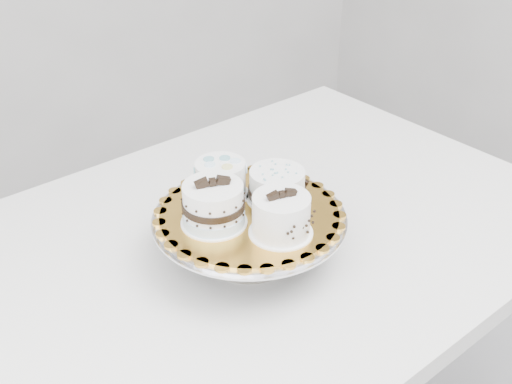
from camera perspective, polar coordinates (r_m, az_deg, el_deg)
table at (r=1.27m, az=-0.90°, el=-6.44°), size 1.33×0.93×0.75m
cake_stand at (r=1.13m, az=-0.58°, el=-3.24°), size 0.34×0.34×0.09m
cake_board at (r=1.11m, az=-0.59°, el=-1.91°), size 0.35×0.35×0.00m
cake_swirl at (r=1.04m, az=2.25°, el=-2.17°), size 0.12×0.12×0.08m
cake_banded at (r=1.07m, az=-3.81°, el=-1.25°), size 0.13×0.13×0.09m
cake_dots at (r=1.15m, az=-3.17°, el=1.18°), size 0.11×0.11×0.07m
cake_ribbon at (r=1.14m, az=1.92°, el=0.54°), size 0.13×0.13×0.06m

